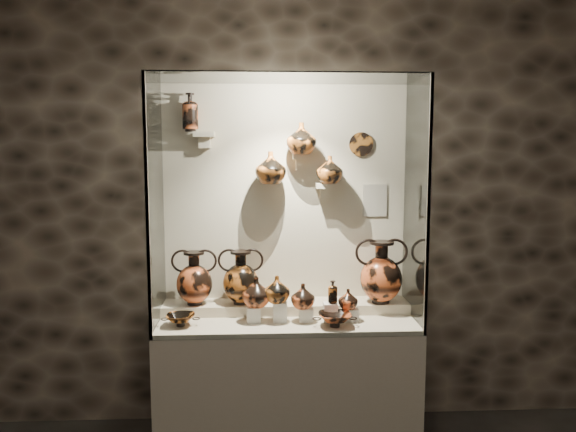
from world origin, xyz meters
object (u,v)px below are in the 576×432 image
object	(u,v)px
ovoid_vase_a	(271,168)
ovoid_vase_c	(330,170)
jug_c	(303,296)
ovoid_vase_b	(301,138)
lekythos_tall	(190,110)
lekythos_small	(333,291)
jug_b	(277,289)
kylix_right	(335,318)
amphora_right	(381,272)
jug_e	(348,299)
kylix_left	(181,319)
amphora_left	(194,278)
jug_a	(256,292)
amphora_mid	(241,277)

from	to	relation	value
ovoid_vase_a	ovoid_vase_c	world-z (taller)	ovoid_vase_a
jug_c	ovoid_vase_b	bearing A→B (deg)	90.93
jug_c	lekythos_tall	size ratio (longest dim) A/B	0.56
lekythos_small	jug_b	bearing A→B (deg)	-176.35
jug_b	kylix_right	distance (m)	0.42
ovoid_vase_b	ovoid_vase_c	world-z (taller)	ovoid_vase_b
jug_b	ovoid_vase_a	bearing A→B (deg)	96.93
amphora_right	jug_b	size ratio (longest dim) A/B	2.45
ovoid_vase_b	ovoid_vase_c	distance (m)	0.29
jug_e	kylix_left	size ratio (longest dim) A/B	0.57
amphora_right	jug_c	size ratio (longest dim) A/B	2.64
lekythos_tall	ovoid_vase_c	distance (m)	1.02
amphora_left	jug_b	size ratio (longest dim) A/B	2.08
amphora_right	jug_a	world-z (taller)	amphora_right
jug_e	ovoid_vase_a	size ratio (longest dim) A/B	0.62
kylix_left	amphora_right	bearing A→B (deg)	12.51
kylix_left	ovoid_vase_b	world-z (taller)	ovoid_vase_b
jug_b	kylix_left	distance (m)	0.64
jug_c	kylix_left	size ratio (longest dim) A/B	0.70
jug_e	kylix_right	world-z (taller)	jug_e
amphora_left	lekythos_tall	bearing A→B (deg)	123.18
lekythos_small	ovoid_vase_b	xyz separation A→B (m)	(-0.19, 0.25, 0.99)
kylix_right	lekythos_tall	distance (m)	1.67
jug_a	kylix_left	distance (m)	0.51
jug_a	ovoid_vase_c	size ratio (longest dim) A/B	1.03
amphora_left	amphora_right	size ratio (longest dim) A/B	0.85
amphora_mid	ovoid_vase_a	size ratio (longest dim) A/B	1.69
amphora_right	jug_a	distance (m)	0.87
lekythos_small	jug_a	bearing A→B (deg)	-177.63
lekythos_tall	amphora_right	bearing A→B (deg)	-27.77
jug_a	ovoid_vase_c	xyz separation A→B (m)	(0.50, 0.24, 0.78)
amphora_right	jug_b	xyz separation A→B (m)	(-0.72, -0.18, -0.07)
jug_b	jug_c	bearing A→B (deg)	-3.18
lekythos_small	ovoid_vase_a	distance (m)	0.92
jug_b	lekythos_tall	size ratio (longest dim) A/B	0.61
jug_c	lekythos_tall	bearing A→B (deg)	160.51
kylix_left	ovoid_vase_c	distance (m)	1.39
amphora_left	kylix_right	distance (m)	0.99
amphora_mid	jug_e	bearing A→B (deg)	-21.60
amphora_mid	jug_a	size ratio (longest dim) A/B	1.89
lekythos_tall	ovoid_vase_b	xyz separation A→B (m)	(0.75, -0.04, -0.19)
amphora_mid	amphora_right	xyz separation A→B (m)	(0.96, -0.03, 0.03)
jug_b	ovoid_vase_c	world-z (taller)	ovoid_vase_c
jug_b	ovoid_vase_b	xyz separation A→B (m)	(0.17, 0.25, 0.97)
amphora_left	ovoid_vase_a	distance (m)	0.91
amphora_right	jug_b	bearing A→B (deg)	-157.38
jug_b	jug_c	size ratio (longest dim) A/B	1.08
amphora_right	ovoid_vase_c	bearing A→B (deg)	175.70
amphora_right	jug_e	xyz separation A→B (m)	(-0.26, -0.18, -0.14)
ovoid_vase_b	jug_b	bearing A→B (deg)	-104.08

